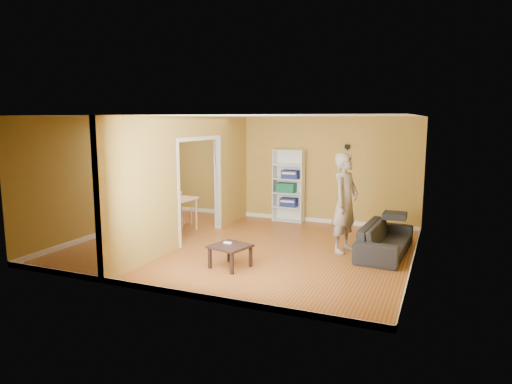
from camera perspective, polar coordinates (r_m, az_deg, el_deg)
room_shell at (r=9.00m, az=-1.67°, el=1.15°), size 6.50×6.50×6.50m
partition at (r=9.55m, az=-8.25°, el=1.52°), size 0.22×5.50×2.60m
wall_speaker at (r=11.04m, az=11.33°, el=5.57°), size 0.10×0.10×0.10m
sofa at (r=9.03m, az=15.87°, el=-5.14°), size 2.03×0.97×0.76m
person at (r=8.86m, az=11.11°, el=-0.26°), size 0.96×0.83×2.26m
bookshelf at (r=11.42m, az=4.18°, el=0.80°), size 0.76×0.33×1.80m
paper_box_navy_a at (r=11.44m, az=4.13°, el=-1.28°), size 0.42×0.27×0.21m
paper_box_teal at (r=11.40m, az=3.80°, el=0.54°), size 0.46×0.30×0.24m
paper_box_navy_b at (r=11.32m, az=4.31°, el=2.21°), size 0.41×0.27×0.21m
coffee_table at (r=7.92m, az=-3.24°, el=-7.06°), size 0.60×0.60×0.40m
game_controller at (r=8.01m, az=-3.55°, el=-6.33°), size 0.14×0.04×0.03m
dining_table at (r=10.61m, az=-11.18°, el=-1.09°), size 1.25×0.83×0.78m
chair_left at (r=11.17m, az=-14.35°, el=-1.92°), size 0.53×0.53×0.93m
chair_near at (r=10.15m, az=-12.89°, el=-2.83°), size 0.57×0.57×0.97m
chair_far at (r=11.09m, az=-9.08°, el=-1.99°), size 0.51×0.51×0.87m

